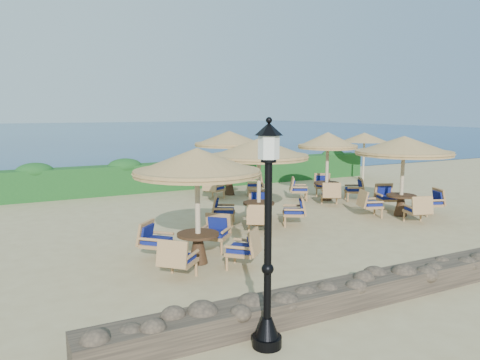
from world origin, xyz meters
TOP-DOWN VIEW (x-y plane):
  - ground at (0.00, 0.00)m, footprint 120.00×120.00m
  - sea at (0.00, 70.00)m, footprint 160.00×160.00m
  - hedge at (0.00, 7.20)m, footprint 18.00×0.90m
  - stone_wall at (0.00, -6.20)m, footprint 15.00×0.65m
  - lamp_post at (-4.80, -6.80)m, footprint 0.44×0.44m
  - extra_parasol at (7.80, 5.20)m, footprint 2.30×2.30m
  - cafe_set_0 at (-4.25, -2.77)m, footprint 2.89×2.89m
  - cafe_set_1 at (-1.23, -0.24)m, footprint 3.01×3.01m
  - cafe_set_2 at (3.59, -1.32)m, footprint 3.16×3.16m
  - cafe_set_3 at (0.25, 4.83)m, footprint 2.88×2.88m
  - cafe_set_4 at (3.09, 2.02)m, footprint 2.78×2.78m

SIDE VIEW (x-z plane):
  - ground at x=0.00m, z-range 0.00..0.00m
  - sea at x=0.00m, z-range 0.00..0.00m
  - stone_wall at x=0.00m, z-range 0.00..0.44m
  - hedge at x=0.00m, z-range 0.00..1.20m
  - lamp_post at x=-4.80m, z-range -0.10..3.21m
  - cafe_set_4 at x=3.09m, z-range 0.34..2.99m
  - cafe_set_0 at x=-4.25m, z-range 0.52..3.17m
  - cafe_set_1 at x=-1.23m, z-range 0.55..3.20m
  - cafe_set_2 at x=3.59m, z-range 0.58..3.23m
  - cafe_set_3 at x=0.25m, z-range 0.60..3.26m
  - extra_parasol at x=7.80m, z-range 0.97..3.37m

